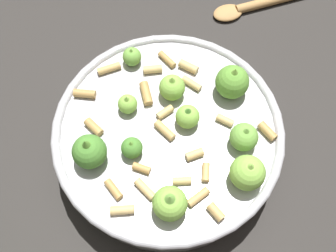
{
  "coord_description": "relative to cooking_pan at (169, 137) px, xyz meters",
  "views": [
    {
      "loc": [
        -0.16,
        0.15,
        0.54
      ],
      "look_at": [
        0.0,
        0.0,
        0.08
      ],
      "focal_mm": 42.27,
      "sensor_mm": 36.0,
      "label": 1
    }
  ],
  "objects": [
    {
      "name": "wooden_spoon",
      "position": [
        0.09,
        -0.3,
        -0.04
      ],
      "size": [
        0.11,
        0.2,
        0.02
      ],
      "color": "#B2844C",
      "rests_on": "ground"
    },
    {
      "name": "cooking_pan",
      "position": [
        0.0,
        0.0,
        0.0
      ],
      "size": [
        0.31,
        0.31,
        0.12
      ],
      "color": "#B7B7BC",
      "rests_on": "ground"
    },
    {
      "name": "ground_plane",
      "position": [
        0.0,
        0.0,
        -0.04
      ],
      "size": [
        2.4,
        2.4,
        0.0
      ],
      "primitive_type": "plane",
      "color": "#2D2B28"
    }
  ]
}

